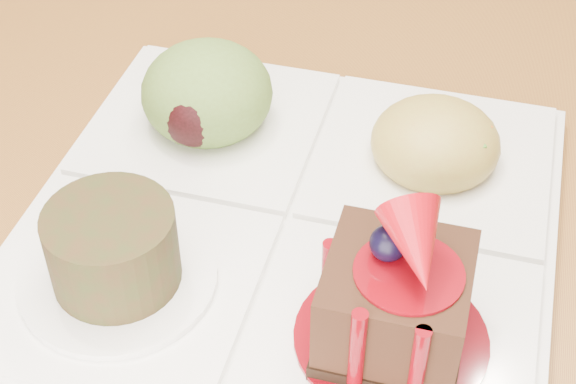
# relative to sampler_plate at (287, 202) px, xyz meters

# --- Properties ---
(ground) EXTENTS (6.00, 6.00, 0.00)m
(ground) POSITION_rel_sampler_plate_xyz_m (-0.11, 0.75, -0.77)
(ground) COLOR brown
(sampler_plate) EXTENTS (0.29, 0.29, 0.11)m
(sampler_plate) POSITION_rel_sampler_plate_xyz_m (0.00, 0.00, 0.00)
(sampler_plate) COLOR white
(sampler_plate) RESTS_ON dining_table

